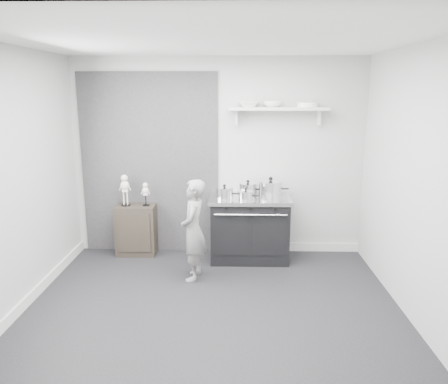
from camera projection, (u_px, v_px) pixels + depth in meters
The scene contains 15 objects.
ground at pixel (212, 311), 4.58m from camera, with size 4.00×4.00×0.00m, color black.
room_shell at pixel (203, 154), 4.35m from camera, with size 4.02×3.62×2.71m.
wall_shelf at pixel (278, 109), 5.73m from camera, with size 1.30×0.26×0.24m.
stove at pixel (249, 228), 5.90m from camera, with size 1.09×0.68×0.87m.
side_cabinet at pixel (136, 230), 6.09m from camera, with size 0.54×0.32×0.71m, color black.
child at pixel (193, 230), 5.23m from camera, with size 0.45×0.30×1.24m, color gray.
pot_front_left at pixel (224, 193), 5.68m from camera, with size 0.32×0.23×0.20m.
pot_back_left at pixel (248, 189), 5.93m from camera, with size 0.34×0.25×0.20m.
pot_back_right at pixel (270, 188), 5.87m from camera, with size 0.41×0.32×0.26m.
pot_front_center at pixel (246, 195), 5.65m from camera, with size 0.28×0.20×0.15m.
skeleton_full at pixel (125, 188), 5.96m from camera, with size 0.14×0.09×0.50m, color beige, non-canonical shape.
skeleton_torso at pixel (146, 193), 5.97m from camera, with size 0.10×0.07×0.37m, color beige, non-canonical shape.
bowl_large at pixel (249, 104), 5.72m from camera, with size 0.27×0.27×0.07m, color white.
bowl_small at pixel (273, 104), 5.71m from camera, with size 0.24×0.24×0.08m, color white.
plate_stack at pixel (308, 105), 5.70m from camera, with size 0.28×0.28×0.06m, color white.
Camera 1 is at (0.24, -4.17, 2.26)m, focal length 35.00 mm.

